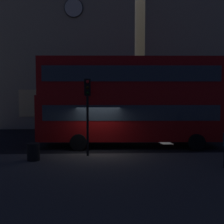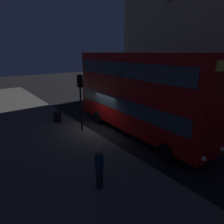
% 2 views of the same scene
% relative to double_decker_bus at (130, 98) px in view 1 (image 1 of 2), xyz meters
% --- Properties ---
extents(ground_plane, '(80.00, 80.00, 0.00)m').
position_rel_double_decker_bus_xyz_m(ground_plane, '(-1.95, -1.48, -3.01)').
color(ground_plane, black).
extents(sidewalk_slab, '(44.00, 8.70, 0.12)m').
position_rel_double_decker_bus_xyz_m(sidewalk_slab, '(-1.95, -6.82, -2.95)').
color(sidewalk_slab, '#4C4944').
rests_on(sidewalk_slab, ground).
extents(building_with_clock, '(12.48, 9.02, 17.69)m').
position_rel_double_decker_bus_xyz_m(building_with_clock, '(-4.96, 12.49, 5.83)').
color(building_with_clock, tan).
rests_on(building_with_clock, ground).
extents(building_plain_facade, '(14.69, 9.04, 18.12)m').
position_rel_double_decker_bus_xyz_m(building_plain_facade, '(9.77, 13.81, 6.05)').
color(building_plain_facade, tan).
rests_on(building_plain_facade, ground).
extents(double_decker_bus, '(11.28, 3.09, 5.43)m').
position_rel_double_decker_bus_xyz_m(double_decker_bus, '(0.00, 0.00, 0.00)').
color(double_decker_bus, '#9E0C0C').
rests_on(double_decker_bus, ground).
extents(traffic_light_near_kerb, '(0.35, 0.38, 3.90)m').
position_rel_double_decker_bus_xyz_m(traffic_light_near_kerb, '(-2.45, -2.95, -0.09)').
color(traffic_light_near_kerb, black).
rests_on(traffic_light_near_kerb, sidewalk_slab).
extents(litter_bin, '(0.59, 0.59, 0.82)m').
position_rel_double_decker_bus_xyz_m(litter_bin, '(-4.98, -3.78, -2.48)').
color(litter_bin, black).
rests_on(litter_bin, sidewalk_slab).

